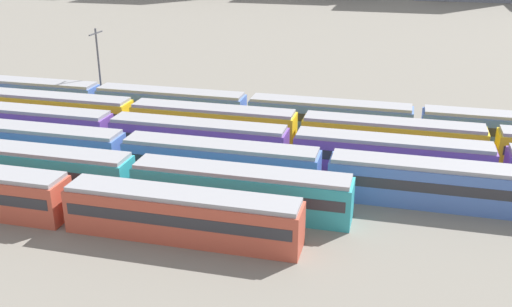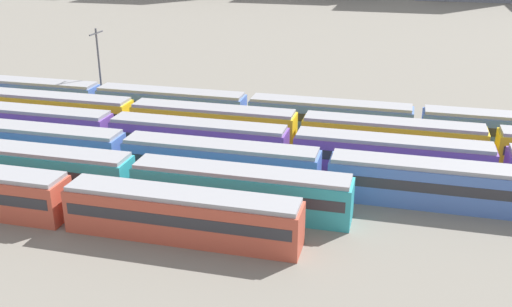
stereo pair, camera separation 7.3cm
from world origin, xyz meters
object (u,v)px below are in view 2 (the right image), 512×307
object	(u,v)px
train_track_2	(324,173)
train_track_5	(248,111)
train_track_4	(299,130)
catenary_pole_1	(99,64)
train_track_1	(35,168)
train_track_3	(291,148)

from	to	relation	value
train_track_2	train_track_5	world-z (taller)	same
train_track_4	catenary_pole_1	xyz separation A→B (m)	(-27.20, 8.47, 3.62)
train_track_1	train_track_3	bearing A→B (deg)	26.34
train_track_5	catenary_pole_1	distance (m)	20.78
train_track_1	train_track_5	xyz separation A→B (m)	(13.86, 20.80, 0.00)
train_track_1	catenary_pole_1	world-z (taller)	catenary_pole_1
train_track_2	train_track_4	bearing A→B (deg)	111.57
train_track_3	train_track_4	size ratio (longest dim) A/B	1.00
train_track_5	catenary_pole_1	world-z (taller)	catenary_pole_1
train_track_2	train_track_4	world-z (taller)	same
catenary_pole_1	train_track_2	bearing A→B (deg)	-31.07
train_track_3	catenary_pole_1	world-z (taller)	catenary_pole_1
catenary_pole_1	train_track_3	bearing A→B (deg)	-26.55
train_track_4	train_track_5	bearing A→B (deg)	143.36
train_track_3	train_track_5	distance (m)	12.62
train_track_1	train_track_3	world-z (taller)	same
train_track_1	train_track_5	world-z (taller)	same
catenary_pole_1	train_track_5	bearing A→B (deg)	-9.18
train_track_4	catenary_pole_1	size ratio (longest dim) A/B	7.51
train_track_4	catenary_pole_1	bearing A→B (deg)	162.71
train_track_1	train_track_5	distance (m)	24.99
train_track_3	train_track_1	bearing A→B (deg)	-153.66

